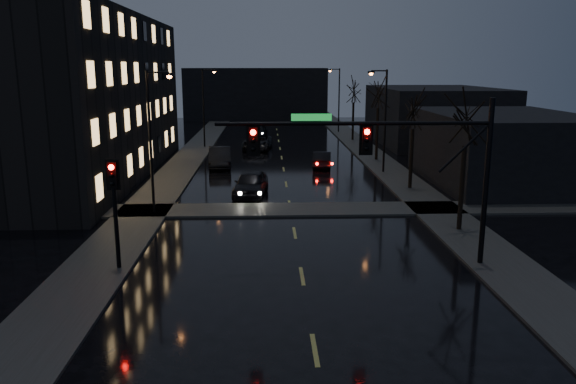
{
  "coord_description": "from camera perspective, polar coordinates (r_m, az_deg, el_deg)",
  "views": [
    {
      "loc": [
        -1.38,
        -13.14,
        8.19
      ],
      "look_at": [
        -0.52,
        9.17,
        3.2
      ],
      "focal_mm": 35.0,
      "sensor_mm": 36.0,
      "label": 1
    }
  ],
  "objects": [
    {
      "name": "apartment_block",
      "position": [
        45.77,
        -21.78,
        8.97
      ],
      "size": [
        12.0,
        30.0,
        12.0
      ],
      "primitive_type": "cube",
      "color": "black",
      "rests_on": "ground"
    },
    {
      "name": "tree_mid_b",
      "position": [
        50.13,
        9.2,
        10.63
      ],
      "size": [
        3.74,
        3.74,
        8.59
      ],
      "color": "black",
      "rests_on": "ground"
    },
    {
      "name": "oncoming_car_d",
      "position": [
        67.11,
        -3.14,
        6.19
      ],
      "size": [
        2.66,
        5.16,
        1.43
      ],
      "primitive_type": "imported",
      "rotation": [
        0.0,
        0.0,
        -0.14
      ],
      "color": "black",
      "rests_on": "ground"
    },
    {
      "name": "commercial_right_far",
      "position": [
        64.06,
        14.6,
        7.55
      ],
      "size": [
        12.0,
        18.0,
        6.0
      ],
      "primitive_type": "cube",
      "color": "black",
      "rests_on": "ground"
    },
    {
      "name": "streetlight_l_near",
      "position": [
        31.94,
        -13.47,
        6.11
      ],
      "size": [
        1.53,
        0.28,
        8.0
      ],
      "color": "black",
      "rests_on": "ground"
    },
    {
      "name": "oncoming_car_a",
      "position": [
        36.41,
        -3.8,
        0.88
      ],
      "size": [
        2.51,
        4.97,
        1.62
      ],
      "primitive_type": "imported",
      "rotation": [
        0.0,
        0.0,
        -0.13
      ],
      "color": "black",
      "rests_on": "ground"
    },
    {
      "name": "tree_mid_a",
      "position": [
        38.48,
        12.67,
        8.78
      ],
      "size": [
        3.3,
        3.3,
        7.58
      ],
      "color": "black",
      "rests_on": "ground"
    },
    {
      "name": "tree_far",
      "position": [
        63.93,
        6.71,
        10.61
      ],
      "size": [
        3.43,
        3.43,
        7.88
      ],
      "color": "black",
      "rests_on": "ground"
    },
    {
      "name": "commercial_right_near",
      "position": [
        43.01,
        20.98,
        4.16
      ],
      "size": [
        10.0,
        14.0,
        5.0
      ],
      "primitive_type": "cube",
      "color": "black",
      "rests_on": "ground"
    },
    {
      "name": "oncoming_car_b",
      "position": [
        47.09,
        -6.95,
        3.53
      ],
      "size": [
        2.19,
        5.23,
        1.68
      ],
      "primitive_type": "imported",
      "rotation": [
        0.0,
        0.0,
        0.08
      ],
      "color": "black",
      "rests_on": "ground"
    },
    {
      "name": "signal_pole_left",
      "position": [
        23.55,
        -17.22,
        -0.68
      ],
      "size": [
        0.35,
        0.41,
        4.53
      ],
      "color": "black",
      "rests_on": "ground"
    },
    {
      "name": "sidewalk_cross",
      "position": [
        32.7,
        0.28,
        -1.8
      ],
      "size": [
        40.0,
        3.0,
        0.12
      ],
      "primitive_type": "cube",
      "color": "#2D2D2B",
      "rests_on": "ground"
    },
    {
      "name": "signal_mast",
      "position": [
        22.99,
        10.98,
        4.06
      ],
      "size": [
        11.11,
        0.41,
        7.0
      ],
      "color": "black",
      "rests_on": "ground"
    },
    {
      "name": "lead_car",
      "position": [
        46.64,
        3.46,
        3.31
      ],
      "size": [
        1.87,
        4.27,
        1.37
      ],
      "primitive_type": "imported",
      "rotation": [
        0.0,
        0.0,
        3.04
      ],
      "color": "black",
      "rests_on": "ground"
    },
    {
      "name": "sidewalk_left",
      "position": [
        49.34,
        -10.49,
        2.9
      ],
      "size": [
        3.0,
        140.0,
        0.12
      ],
      "primitive_type": "cube",
      "color": "#2D2D2B",
      "rests_on": "ground"
    },
    {
      "name": "sidewalk_right",
      "position": [
        49.82,
        9.27,
        3.04
      ],
      "size": [
        3.0,
        140.0,
        0.12
      ],
      "primitive_type": "cube",
      "color": "#2D2D2B",
      "rests_on": "ground"
    },
    {
      "name": "far_block",
      "position": [
        91.26,
        -3.27,
        9.95
      ],
      "size": [
        22.0,
        10.0,
        8.0
      ],
      "primitive_type": "cube",
      "color": "black",
      "rests_on": "ground"
    },
    {
      "name": "tree_near",
      "position": [
        28.92,
        17.74,
        8.1
      ],
      "size": [
        3.52,
        3.52,
        8.08
      ],
      "color": "black",
      "rests_on": "ground"
    },
    {
      "name": "streetlight_r_mid",
      "position": [
        44.2,
        9.59,
        7.99
      ],
      "size": [
        1.53,
        0.28,
        8.0
      ],
      "color": "black",
      "rests_on": "ground"
    },
    {
      "name": "streetlight_r_far",
      "position": [
        71.79,
        5.04,
        9.83
      ],
      "size": [
        1.53,
        0.28,
        8.0
      ],
      "color": "black",
      "rests_on": "ground"
    },
    {
      "name": "streetlight_l_far",
      "position": [
        58.57,
        -8.39,
        9.12
      ],
      "size": [
        1.53,
        0.28,
        8.0
      ],
      "color": "black",
      "rests_on": "ground"
    },
    {
      "name": "oncoming_car_c",
      "position": [
        56.84,
        -3.12,
        5.1
      ],
      "size": [
        3.2,
        5.9,
        1.57
      ],
      "primitive_type": "imported",
      "rotation": [
        0.0,
        0.0,
        -0.11
      ],
      "color": "black",
      "rests_on": "ground"
    }
  ]
}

